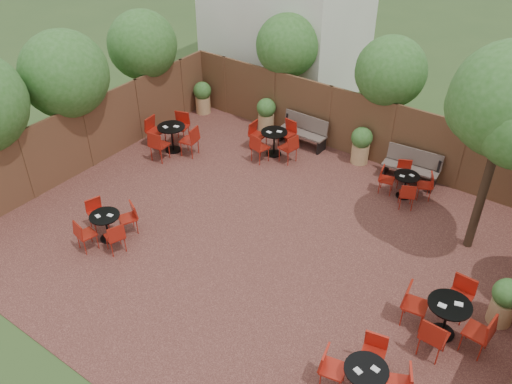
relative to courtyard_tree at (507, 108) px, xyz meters
The scene contains 10 objects.
ground 6.15m from the courtyard_tree, 145.78° to the right, with size 80.00×80.00×0.00m, color #354F23.
courtyard_paving 6.14m from the courtyard_tree, 145.78° to the right, with size 12.00×10.00×0.02m, color #3C1C18.
fence_back 5.35m from the courtyard_tree, 151.67° to the left, with size 12.00×0.08×2.00m, color #53381F.
fence_left 10.80m from the courtyard_tree, 164.56° to the right, with size 0.08×10.00×2.00m, color #53381F.
overhang_foliage 7.04m from the courtyard_tree, behind, with size 15.52×10.67×2.56m.
courtyard_tree is the anchor object (origin of this frame).
park_bench_left 6.78m from the courtyard_tree, 162.20° to the left, with size 1.53×0.53×0.94m.
park_bench_right 4.25m from the courtyard_tree, 140.39° to the left, with size 1.56×0.62×0.95m.
bistro_tables 5.50m from the courtyard_tree, 153.36° to the right, with size 10.92×7.69×0.95m.
planters 5.89m from the courtyard_tree, 169.06° to the left, with size 11.56×4.51×1.13m.
Camera 1 is at (5.69, -8.09, 8.39)m, focal length 37.56 mm.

